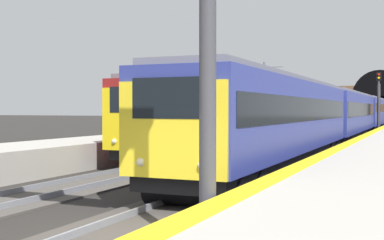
# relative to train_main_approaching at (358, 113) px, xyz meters

# --- Properties ---
(platform_right) EXTENTS (112.00, 3.56, 1.09)m
(platform_right) POSITION_rel_train_main_approaching_xyz_m (-41.11, -4.08, -1.59)
(platform_right) COLOR #ADA89E
(platform_right) RESTS_ON ground_plane
(platform_right_edge_strip) EXTENTS (112.00, 0.50, 0.01)m
(platform_right_edge_strip) POSITION_rel_train_main_approaching_xyz_m (-41.11, -2.55, -1.04)
(platform_right_edge_strip) COLOR yellow
(platform_right_edge_strip) RESTS_ON platform_right
(track_main_line) EXTENTS (160.00, 3.04, 0.21)m
(track_main_line) POSITION_rel_train_main_approaching_xyz_m (-41.11, 0.00, -2.09)
(track_main_line) COLOR #423D38
(track_main_line) RESTS_ON ground_plane
(train_main_approaching) EXTENTS (77.24, 2.96, 3.74)m
(train_main_approaching) POSITION_rel_train_main_approaching_xyz_m (0.00, 0.00, 0.00)
(train_main_approaching) COLOR navy
(train_main_approaching) RESTS_ON ground_plane
(train_adjacent_platform) EXTENTS (58.67, 3.06, 4.80)m
(train_adjacent_platform) POSITION_rel_train_main_approaching_xyz_m (-2.67, 4.75, 0.09)
(train_adjacent_platform) COLOR maroon
(train_adjacent_platform) RESTS_ON ground_plane
(railway_signal_mid) EXTENTS (0.39, 0.38, 5.70)m
(railway_signal_mid) POSITION_rel_train_main_approaching_xyz_m (-0.81, -1.82, 1.18)
(railway_signal_mid) COLOR #38383D
(railway_signal_mid) RESTS_ON ground_plane
(tunnel_portal) EXTENTS (2.34, 18.46, 10.34)m
(tunnel_portal) POSITION_rel_train_main_approaching_xyz_m (60.65, 2.37, 1.49)
(tunnel_portal) COLOR brown
(tunnel_portal) RESTS_ON ground_plane
(catenary_mast_far) EXTENTS (0.22, 2.26, 7.80)m
(catenary_mast_far) POSITION_rel_train_main_approaching_xyz_m (8.05, 10.97, 1.88)
(catenary_mast_far) COLOR #595B60
(catenary_mast_far) RESTS_ON ground_plane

